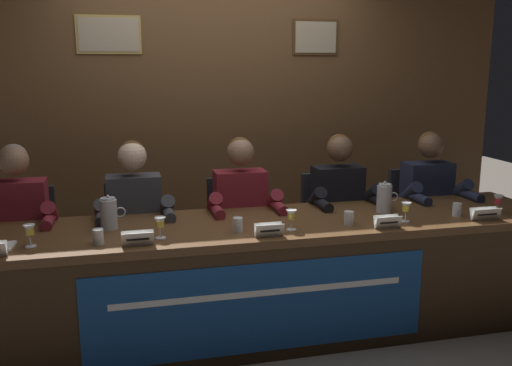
% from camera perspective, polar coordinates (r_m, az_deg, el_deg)
% --- Properties ---
extents(ground_plane, '(12.00, 12.00, 0.00)m').
position_cam_1_polar(ground_plane, '(3.77, 0.00, -14.90)').
color(ground_plane, '#70665B').
extents(wall_back_panelled, '(5.17, 0.14, 2.60)m').
position_cam_1_polar(wall_back_panelled, '(4.79, -4.09, 7.10)').
color(wall_back_panelled, brown).
rests_on(wall_back_panelled, ground_plane).
extents(conference_table, '(3.97, 0.82, 0.74)m').
position_cam_1_polar(conference_table, '(3.46, 0.44, -8.10)').
color(conference_table, brown).
rests_on(conference_table, ground_plane).
extents(chair_far_left, '(0.44, 0.44, 0.89)m').
position_cam_1_polar(chair_far_left, '(4.12, -22.51, -6.98)').
color(chair_far_left, black).
rests_on(chair_far_left, ground_plane).
extents(panelist_far_left, '(0.51, 0.48, 1.22)m').
position_cam_1_polar(panelist_far_left, '(3.85, -23.26, -4.02)').
color(panelist_far_left, black).
rests_on(panelist_far_left, ground_plane).
extents(juice_glass_far_left, '(0.06, 0.06, 0.12)m').
position_cam_1_polar(juice_glass_far_left, '(3.24, -22.20, -4.61)').
color(juice_glass_far_left, white).
rests_on(juice_glass_far_left, conference_table).
extents(chair_left, '(0.44, 0.44, 0.89)m').
position_cam_1_polar(chair_left, '(4.06, -12.19, -6.57)').
color(chair_left, black).
rests_on(chair_left, ground_plane).
extents(panelist_left, '(0.51, 0.48, 1.22)m').
position_cam_1_polar(panelist_left, '(3.79, -12.28, -3.55)').
color(panelist_left, black).
rests_on(panelist_left, ground_plane).
extents(nameplate_left, '(0.17, 0.06, 0.08)m').
position_cam_1_polar(nameplate_left, '(3.10, -12.03, -5.58)').
color(nameplate_left, white).
rests_on(nameplate_left, conference_table).
extents(juice_glass_left, '(0.06, 0.06, 0.12)m').
position_cam_1_polar(juice_glass_left, '(3.20, -9.79, -4.12)').
color(juice_glass_left, white).
rests_on(juice_glass_left, conference_table).
extents(water_cup_left, '(0.06, 0.06, 0.08)m').
position_cam_1_polar(water_cup_left, '(3.18, -15.87, -5.39)').
color(water_cup_left, silver).
rests_on(water_cup_left, conference_table).
extents(chair_center, '(0.44, 0.44, 0.89)m').
position_cam_1_polar(chair_center, '(4.14, -1.94, -5.96)').
color(chair_center, black).
rests_on(chair_center, ground_plane).
extents(panelist_center, '(0.51, 0.48, 1.22)m').
position_cam_1_polar(panelist_center, '(3.88, -1.37, -2.95)').
color(panelist_center, black).
rests_on(panelist_center, ground_plane).
extents(nameplate_center, '(0.17, 0.06, 0.08)m').
position_cam_1_polar(nameplate_center, '(3.19, 1.43, -4.83)').
color(nameplate_center, white).
rests_on(nameplate_center, conference_table).
extents(juice_glass_center, '(0.06, 0.06, 0.12)m').
position_cam_1_polar(juice_glass_center, '(3.32, 3.65, -3.39)').
color(juice_glass_center, white).
rests_on(juice_glass_center, conference_table).
extents(water_cup_center, '(0.06, 0.06, 0.08)m').
position_cam_1_polar(water_cup_center, '(3.29, -1.88, -4.37)').
color(water_cup_center, silver).
rests_on(water_cup_center, conference_table).
extents(chair_right, '(0.44, 0.44, 0.89)m').
position_cam_1_polar(chair_right, '(4.34, 7.62, -5.21)').
color(chair_right, black).
rests_on(chair_right, ground_plane).
extents(panelist_right, '(0.51, 0.48, 1.22)m').
position_cam_1_polar(panelist_right, '(4.09, 8.73, -2.29)').
color(panelist_right, black).
rests_on(panelist_right, ground_plane).
extents(nameplate_right, '(0.16, 0.06, 0.08)m').
position_cam_1_polar(nameplate_right, '(3.45, 13.34, -3.89)').
color(nameplate_right, white).
rests_on(nameplate_right, conference_table).
extents(juice_glass_right, '(0.06, 0.06, 0.12)m').
position_cam_1_polar(juice_glass_right, '(3.61, 15.12, -2.50)').
color(juice_glass_right, white).
rests_on(juice_glass_right, conference_table).
extents(water_cup_right, '(0.06, 0.06, 0.08)m').
position_cam_1_polar(water_cup_right, '(3.47, 9.49, -3.64)').
color(water_cup_right, silver).
rests_on(water_cup_right, conference_table).
extents(chair_far_right, '(0.44, 0.44, 0.89)m').
position_cam_1_polar(chair_far_right, '(4.65, 16.10, -4.42)').
color(chair_far_right, black).
rests_on(chair_far_right, ground_plane).
extents(panelist_far_right, '(0.51, 0.48, 1.22)m').
position_cam_1_polar(panelist_far_right, '(4.42, 17.57, -1.66)').
color(panelist_far_right, black).
rests_on(panelist_far_right, ground_plane).
extents(nameplate_far_right, '(0.20, 0.06, 0.08)m').
position_cam_1_polar(nameplate_far_right, '(3.82, 22.45, -2.93)').
color(nameplate_far_right, white).
rests_on(nameplate_far_right, conference_table).
extents(juice_glass_far_right, '(0.06, 0.06, 0.12)m').
position_cam_1_polar(juice_glass_far_right, '(4.02, 23.57, -1.67)').
color(juice_glass_far_right, white).
rests_on(juice_glass_far_right, conference_table).
extents(water_cup_far_right, '(0.06, 0.06, 0.08)m').
position_cam_1_polar(water_cup_far_right, '(3.86, 19.90, -2.63)').
color(water_cup_far_right, silver).
rests_on(water_cup_far_right, conference_table).
extents(water_pitcher_left_side, '(0.15, 0.10, 0.21)m').
position_cam_1_polar(water_pitcher_left_side, '(3.44, -14.84, -3.05)').
color(water_pitcher_left_side, silver).
rests_on(water_pitcher_left_side, conference_table).
extents(water_pitcher_right_side, '(0.15, 0.10, 0.21)m').
position_cam_1_polar(water_pitcher_right_side, '(3.81, 13.03, -1.51)').
color(water_pitcher_right_side, silver).
rests_on(water_pitcher_right_side, conference_table).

